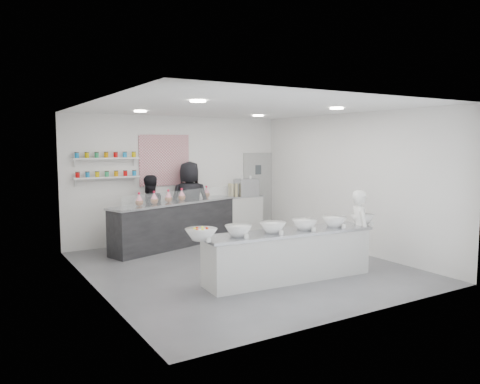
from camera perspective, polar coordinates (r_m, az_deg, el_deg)
name	(u,v)px	position (r m, az deg, el deg)	size (l,w,h in m)	color
floor	(242,267)	(9.05, 0.28, -9.09)	(6.00, 6.00, 0.00)	#515156
ceiling	(242,108)	(8.77, 0.29, 10.21)	(6.00, 6.00, 0.00)	white
back_wall	(178,179)	(11.44, -7.58, 1.64)	(5.50, 5.50, 0.00)	white
left_wall	(94,197)	(7.72, -17.40, -0.62)	(6.00, 6.00, 0.00)	white
right_wall	(350,182)	(10.48, 13.23, 1.14)	(6.00, 6.00, 0.00)	white
back_door	(258,192)	(12.55, 2.17, 0.00)	(0.88, 0.04, 2.10)	#999A97
pattern_panel	(164,160)	(11.26, -9.19, 3.84)	(1.25, 0.03, 1.20)	#A72C40
jar_shelf_lower	(107,177)	(10.76, -15.94, 1.73)	(1.45, 0.22, 0.04)	silver
jar_shelf_upper	(106,158)	(10.74, -16.01, 3.96)	(1.45, 0.22, 0.04)	silver
preserve_jars	(107,165)	(10.72, -15.96, 3.21)	(1.45, 0.10, 0.56)	#C30808
downlight_0	(198,101)	(7.22, -5.15, 10.96)	(0.24, 0.24, 0.02)	white
downlight_1	(337,108)	(8.81, 11.70, 9.94)	(0.24, 0.24, 0.02)	white
downlight_2	(140,111)	(9.61, -12.07, 9.59)	(0.24, 0.24, 0.02)	white
downlight_3	(258,116)	(10.86, 2.21, 9.27)	(0.24, 0.24, 0.02)	white
prep_counter	(289,255)	(8.18, 5.96, -7.68)	(3.11, 0.71, 0.85)	silver
back_bar	(176,224)	(10.78, -7.86, -3.90)	(3.33, 0.61, 1.03)	black
sneeze_guard	(184,196)	(10.48, -6.86, -0.55)	(3.28, 0.01, 0.28)	white
espresso_ledge	(237,215)	(12.06, -0.32, -2.88)	(1.35, 0.43, 1.00)	silver
espresso_machine	(246,188)	(12.12, 0.77, 0.55)	(0.55, 0.38, 0.42)	#93969E
cup_stacks	(233,190)	(11.92, -0.86, 0.24)	(0.24, 0.24, 0.33)	tan
prep_bowls	(289,226)	(8.08, 6.00, -4.14)	(3.69, 0.54, 0.18)	white
label_cards	(311,234)	(7.69, 8.67, -5.09)	(3.31, 0.04, 0.07)	white
cookie_bags	(175,195)	(10.69, -7.91, -0.42)	(2.17, 0.17, 0.29)	pink
woman_prep	(360,230)	(8.98, 14.41, -4.52)	(0.54, 0.36, 1.49)	white
staff_left	(149,211)	(10.77, -11.03, -2.32)	(0.80, 0.62, 1.64)	black
staff_right	(190,202)	(11.18, -6.14, -1.20)	(0.94, 0.61, 1.93)	black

